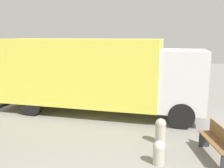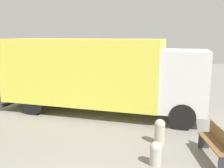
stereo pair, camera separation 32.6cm
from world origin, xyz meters
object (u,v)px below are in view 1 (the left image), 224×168
(bollard_near_bench, at_px, (159,152))
(delivery_truck, at_px, (97,73))
(bollard_far_bench, at_px, (161,130))
(park_bench, at_px, (218,141))

(bollard_near_bench, bearing_deg, delivery_truck, 123.67)
(delivery_truck, height_order, bollard_near_bench, delivery_truck)
(bollard_near_bench, relative_size, bollard_far_bench, 0.81)
(bollard_far_bench, bearing_deg, park_bench, -25.27)
(bollard_far_bench, bearing_deg, delivery_truck, 135.52)
(delivery_truck, distance_m, park_bench, 5.94)
(delivery_truck, bearing_deg, park_bench, -35.33)
(park_bench, distance_m, bollard_near_bench, 1.80)
(park_bench, distance_m, bollard_far_bench, 1.80)
(delivery_truck, bearing_deg, bollard_far_bench, -41.21)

